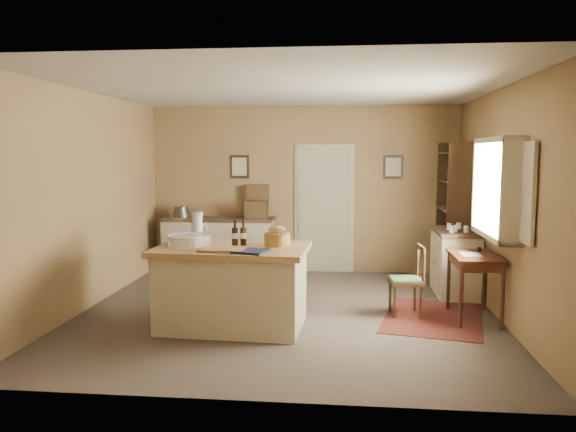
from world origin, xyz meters
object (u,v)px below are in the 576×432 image
object	(u,v)px
work_island	(232,284)
writing_desk	(475,263)
desk_chair	(406,281)
right_cabinet	(455,262)
shelving_unit	(456,213)
sideboard	(219,243)

from	to	relation	value
work_island	writing_desk	size ratio (longest dim) A/B	2.00
desk_chair	right_cabinet	size ratio (longest dim) A/B	0.84
work_island	desk_chair	size ratio (longest dim) A/B	2.07
work_island	shelving_unit	distance (m)	3.91
shelving_unit	writing_desk	bearing A→B (deg)	-94.48
writing_desk	right_cabinet	xyz separation A→B (m)	(-0.00, 1.16, -0.21)
right_cabinet	writing_desk	bearing A→B (deg)	-89.99
work_island	sideboard	distance (m)	2.94
writing_desk	right_cabinet	distance (m)	1.18
sideboard	right_cabinet	world-z (taller)	sideboard
desk_chair	work_island	bearing A→B (deg)	-167.31
sideboard	writing_desk	bearing A→B (deg)	-32.46
desk_chair	right_cabinet	world-z (taller)	right_cabinet
writing_desk	shelving_unit	world-z (taller)	shelving_unit
work_island	sideboard	xyz separation A→B (m)	(-0.79, 2.83, -0.00)
writing_desk	shelving_unit	distance (m)	2.02
work_island	right_cabinet	xyz separation A→B (m)	(2.76, 1.74, -0.02)
sideboard	right_cabinet	xyz separation A→B (m)	(3.54, -1.10, -0.02)
sideboard	desk_chair	distance (m)	3.52
desk_chair	shelving_unit	size ratio (longest dim) A/B	0.39
sideboard	desk_chair	xyz separation A→B (m)	(2.76, -2.18, -0.07)
sideboard	work_island	bearing A→B (deg)	-74.49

